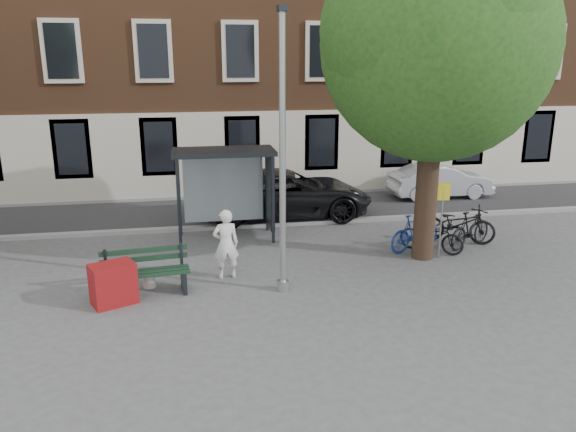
% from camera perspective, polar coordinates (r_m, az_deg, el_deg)
% --- Properties ---
extents(ground, '(90.00, 90.00, 0.00)m').
position_cam_1_polar(ground, '(12.89, -0.53, -7.55)').
color(ground, '#4C4C4F').
rests_on(ground, ground).
extents(road, '(40.00, 4.00, 0.01)m').
position_cam_1_polar(road, '(19.45, -3.97, 0.59)').
color(road, '#28282B').
rests_on(road, ground).
extents(curb_near, '(40.00, 0.25, 0.12)m').
position_cam_1_polar(curb_near, '(17.52, -3.26, -0.93)').
color(curb_near, gray).
rests_on(curb_near, ground).
extents(curb_far, '(40.00, 0.25, 0.12)m').
position_cam_1_polar(curb_far, '(21.36, -4.56, 2.13)').
color(curb_far, gray).
rests_on(curb_far, ground).
extents(building_row, '(30.00, 8.00, 14.00)m').
position_cam_1_polar(building_row, '(24.81, -5.92, 20.16)').
color(building_row, brown).
rests_on(building_row, ground).
extents(lamppost, '(0.28, 0.35, 6.11)m').
position_cam_1_polar(lamppost, '(12.05, -0.56, 4.68)').
color(lamppost, '#9EA0A3').
rests_on(lamppost, ground).
extents(tree_right, '(5.76, 5.60, 8.20)m').
position_cam_1_polar(tree_right, '(14.35, 15.19, 17.32)').
color(tree_right, black).
rests_on(tree_right, ground).
extents(bus_shelter, '(2.85, 1.45, 2.62)m').
position_cam_1_polar(bus_shelter, '(16.14, -5.12, 4.37)').
color(bus_shelter, '#1E2328').
rests_on(bus_shelter, ground).
extents(painter, '(0.65, 0.46, 1.69)m').
position_cam_1_polar(painter, '(13.39, -6.33, -2.86)').
color(painter, white).
rests_on(painter, ground).
extents(bench, '(1.98, 0.83, 0.99)m').
position_cam_1_polar(bench, '(12.95, -14.28, -5.77)').
color(bench, '#1E2328').
rests_on(bench, ground).
extents(bike_a, '(2.20, 1.60, 1.10)m').
position_cam_1_polar(bike_a, '(16.64, 16.80, -0.76)').
color(bike_a, black).
rests_on(bike_a, ground).
extents(bike_b, '(1.80, 1.11, 1.05)m').
position_cam_1_polar(bike_b, '(15.66, 12.79, -1.60)').
color(bike_b, navy).
rests_on(bike_b, ground).
extents(bike_c, '(1.74, 1.57, 0.92)m').
position_cam_1_polar(bike_c, '(15.68, 14.36, -1.94)').
color(bike_c, black).
rests_on(bike_c, ground).
extents(bike_d, '(1.79, 1.29, 1.06)m').
position_cam_1_polar(bike_d, '(16.33, 18.05, -1.24)').
color(bike_d, black).
rests_on(bike_d, ground).
extents(car_dark, '(5.65, 2.60, 1.57)m').
position_cam_1_polar(car_dark, '(18.47, -0.24, 2.31)').
color(car_dark, black).
rests_on(car_dark, ground).
extents(car_silver, '(3.86, 1.40, 1.26)m').
position_cam_1_polar(car_silver, '(21.88, 15.21, 3.48)').
color(car_silver, '#B5B6BD').
rests_on(car_silver, ground).
extents(red_stand, '(1.07, 0.92, 0.90)m').
position_cam_1_polar(red_stand, '(12.63, -17.34, -6.60)').
color(red_stand, maroon).
rests_on(red_stand, ground).
extents(bucket_a, '(0.29, 0.29, 0.36)m').
position_cam_1_polar(bucket_a, '(13.90, -15.65, -5.57)').
color(bucket_a, silver).
rests_on(bucket_a, ground).
extents(bucket_c, '(0.34, 0.34, 0.36)m').
position_cam_1_polar(bucket_c, '(13.37, -13.92, -6.32)').
color(bucket_c, silver).
rests_on(bucket_c, ground).
extents(notice_sign, '(0.35, 0.08, 2.01)m').
position_cam_1_polar(notice_sign, '(15.02, 15.42, 1.26)').
color(notice_sign, '#9EA0A3').
rests_on(notice_sign, ground).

